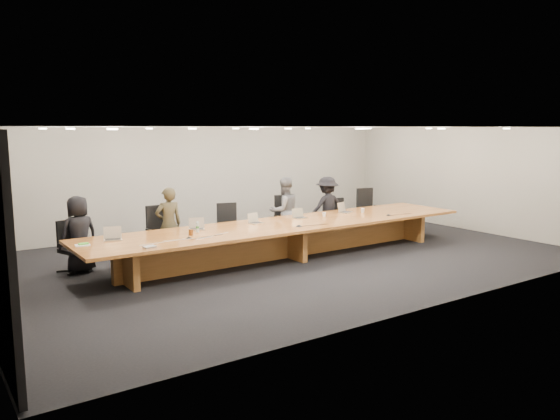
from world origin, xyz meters
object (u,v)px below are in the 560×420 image
at_px(person_c, 284,211).
at_px(laptop_e, 346,207).
at_px(av_box, 150,247).
at_px(conference_table, 288,234).
at_px(person_b, 169,224).
at_px(laptop_d, 300,213).
at_px(mic_center, 299,226).
at_px(chair_far_left, 74,246).
at_px(chair_mid_left, 229,227).
at_px(chair_right, 339,217).
at_px(chair_mid_right, 288,219).
at_px(amber_mug, 191,232).
at_px(water_bottle, 198,227).
at_px(chair_far_right, 369,210).
at_px(mic_left, 189,238).
at_px(laptop_c, 256,218).
at_px(person_d, 327,207).
at_px(person_a, 79,234).
at_px(paper_cup_near, 324,214).
at_px(paper_cup_far, 363,211).
at_px(laptop_a, 113,234).
at_px(laptop_b, 197,224).
at_px(mic_right, 388,215).
at_px(chair_left, 162,232).

relative_size(person_c, laptop_e, 4.98).
bearing_deg(av_box, conference_table, 6.10).
xyz_separation_m(person_b, laptop_d, (2.86, -0.78, 0.08)).
bearing_deg(mic_center, chair_far_left, 156.35).
bearing_deg(person_b, av_box, 62.51).
bearing_deg(chair_mid_left, chair_right, 13.20).
height_order(chair_mid_right, amber_mug, chair_mid_right).
bearing_deg(amber_mug, person_b, 87.50).
relative_size(laptop_e, water_bottle, 1.64).
bearing_deg(chair_mid_left, person_c, 10.57).
relative_size(chair_far_right, amber_mug, 10.50).
relative_size(laptop_d, mic_center, 2.16).
bearing_deg(chair_right, mic_left, -148.02).
bearing_deg(chair_far_left, person_b, -24.26).
relative_size(chair_right, chair_far_right, 0.84).
relative_size(laptop_c, mic_center, 2.14).
distance_m(chair_far_right, person_d, 1.50).
xyz_separation_m(chair_far_left, laptop_e, (6.15, -0.91, 0.36)).
bearing_deg(person_a, person_c, 167.73).
relative_size(conference_table, amber_mug, 79.82).
bearing_deg(paper_cup_near, mic_left, -171.45).
xyz_separation_m(laptop_d, paper_cup_near, (0.60, -0.13, -0.07)).
xyz_separation_m(chair_far_right, paper_cup_far, (-1.23, -1.06, 0.21)).
bearing_deg(chair_mid_right, laptop_a, -161.77).
xyz_separation_m(laptop_b, mic_right, (4.50, -0.91, -0.11)).
distance_m(amber_mug, paper_cup_far, 4.64).
height_order(person_c, laptop_b, person_c).
height_order(chair_far_right, laptop_d, chair_far_right).
height_order(water_bottle, mic_center, water_bottle).
bearing_deg(laptop_a, laptop_b, 18.39).
distance_m(chair_left, person_c, 3.06).
bearing_deg(person_d, amber_mug, 22.07).
bearing_deg(chair_mid_left, mic_center, -53.58).
xyz_separation_m(person_a, person_c, (4.76, -0.11, 0.06)).
bearing_deg(person_c, mic_center, 68.38).
xyz_separation_m(person_c, laptop_a, (-4.40, -0.83, 0.07)).
relative_size(laptop_d, mic_left, 2.50).
xyz_separation_m(conference_table, mic_right, (2.54, -0.49, 0.24)).
bearing_deg(amber_mug, person_c, 21.80).
xyz_separation_m(conference_table, mic_left, (-2.46, -0.30, 0.24)).
bearing_deg(laptop_a, av_box, -56.44).
height_order(person_a, laptop_d, person_a).
xyz_separation_m(chair_left, chair_mid_right, (3.18, -0.16, 0.01)).
height_order(person_c, laptop_c, person_c).
bearing_deg(person_b, laptop_b, 115.94).
xyz_separation_m(chair_mid_left, chair_right, (3.20, -0.09, -0.05)).
distance_m(laptop_b, mic_right, 4.59).
height_order(person_b, person_d, person_b).
xyz_separation_m(person_d, paper_cup_near, (-0.87, -0.96, 0.02)).
distance_m(mic_left, mic_right, 5.01).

